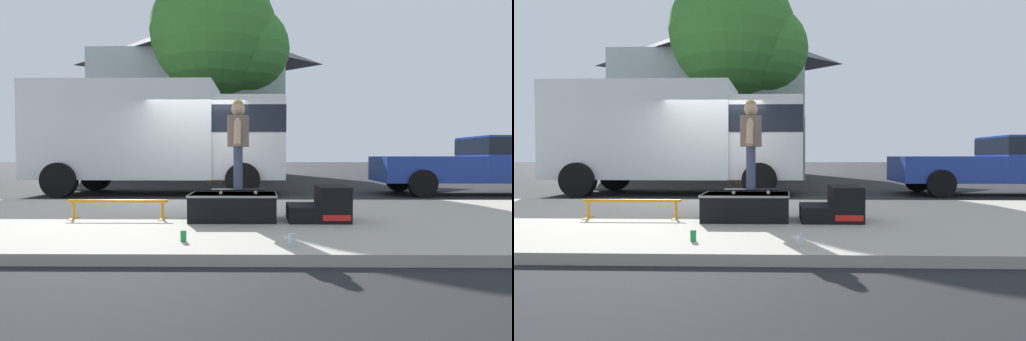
% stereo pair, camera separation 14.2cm
% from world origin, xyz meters
% --- Properties ---
extents(ground_plane, '(140.00, 140.00, 0.00)m').
position_xyz_m(ground_plane, '(0.00, 0.00, 0.00)').
color(ground_plane, black).
extents(sidewalk_slab, '(50.00, 5.00, 0.12)m').
position_xyz_m(sidewalk_slab, '(0.00, -3.00, 0.06)').
color(sidewalk_slab, '#A8A093').
rests_on(sidewalk_slab, ground).
extents(skate_box, '(1.26, 0.76, 0.39)m').
position_xyz_m(skate_box, '(1.24, -3.38, 0.33)').
color(skate_box, black).
rests_on(skate_box, sidewalk_slab).
extents(kicker_ramp, '(0.87, 0.78, 0.50)m').
position_xyz_m(kicker_ramp, '(2.55, -3.38, 0.33)').
color(kicker_ramp, black).
rests_on(kicker_ramp, sidewalk_slab).
extents(grind_rail, '(1.49, 0.28, 0.29)m').
position_xyz_m(grind_rail, '(-0.50, -3.29, 0.34)').
color(grind_rail, orange).
rests_on(grind_rail, sidewalk_slab).
extents(skateboard, '(0.79, 0.25, 0.07)m').
position_xyz_m(skateboard, '(1.31, -3.39, 0.57)').
color(skateboard, black).
rests_on(skateboard, skate_box).
extents(skater_kid, '(0.32, 0.67, 1.30)m').
position_xyz_m(skater_kid, '(1.31, -3.39, 1.34)').
color(skater_kid, '#3F4766').
rests_on(skater_kid, skateboard).
extents(soda_can, '(0.07, 0.07, 0.13)m').
position_xyz_m(soda_can, '(1.96, -5.10, 0.18)').
color(soda_can, silver).
rests_on(soda_can, sidewalk_slab).
extents(soda_can_b, '(0.07, 0.07, 0.13)m').
position_xyz_m(soda_can_b, '(0.79, -4.91, 0.18)').
color(soda_can_b, '#198C3F').
rests_on(soda_can_b, sidewalk_slab).
extents(box_truck, '(6.91, 2.63, 3.05)m').
position_xyz_m(box_truck, '(-1.15, 2.20, 1.70)').
color(box_truck, silver).
rests_on(box_truck, ground).
extents(pickup_truck_blue, '(5.70, 2.09, 1.61)m').
position_xyz_m(pickup_truck_blue, '(7.93, 2.14, 0.89)').
color(pickup_truck_blue, '#1E3899').
rests_on(pickup_truck_blue, ground).
extents(street_tree_main, '(5.24, 4.76, 8.11)m').
position_xyz_m(street_tree_main, '(0.16, 6.24, 5.57)').
color(street_tree_main, brown).
rests_on(street_tree_main, ground).
extents(house_behind, '(9.54, 8.22, 8.40)m').
position_xyz_m(house_behind, '(-1.76, 12.73, 4.24)').
color(house_behind, silver).
rests_on(house_behind, ground).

